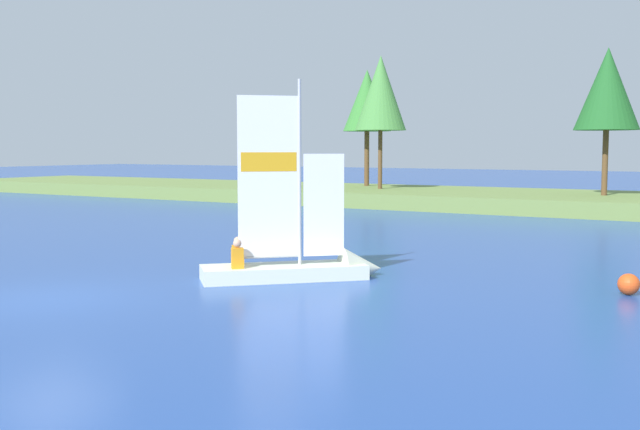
{
  "coord_description": "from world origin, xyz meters",
  "views": [
    {
      "loc": [
        13.23,
        -10.79,
        3.23
      ],
      "look_at": [
        1.5,
        8.86,
        1.2
      ],
      "focal_mm": 42.54,
      "sensor_mm": 36.0,
      "label": 1
    }
  ],
  "objects_px": {
    "shoreline_tree_centre": "(607,89)",
    "channel_buoy": "(629,284)",
    "shoreline_tree_midleft": "(381,93)",
    "shoreline_tree_left": "(367,101)",
    "sailboat": "(313,263)"
  },
  "relations": [
    {
      "from": "shoreline_tree_midleft",
      "to": "sailboat",
      "type": "xyz_separation_m",
      "value": [
        10.24,
        -24.47,
        -6.04
      ]
    },
    {
      "from": "shoreline_tree_midleft",
      "to": "shoreline_tree_centre",
      "type": "xyz_separation_m",
      "value": [
        12.62,
        0.31,
        -0.24
      ]
    },
    {
      "from": "shoreline_tree_midleft",
      "to": "sailboat",
      "type": "bearing_deg",
      "value": -67.28
    },
    {
      "from": "shoreline_tree_midleft",
      "to": "sailboat",
      "type": "relative_size",
      "value": 1.48
    },
    {
      "from": "sailboat",
      "to": "channel_buoy",
      "type": "bearing_deg",
      "value": -31.02
    },
    {
      "from": "shoreline_tree_left",
      "to": "shoreline_tree_centre",
      "type": "distance_m",
      "value": 15.13
    },
    {
      "from": "sailboat",
      "to": "shoreline_tree_centre",
      "type": "bearing_deg",
      "value": 39.9
    },
    {
      "from": "shoreline_tree_midleft",
      "to": "sailboat",
      "type": "height_order",
      "value": "shoreline_tree_midleft"
    },
    {
      "from": "shoreline_tree_midleft",
      "to": "shoreline_tree_centre",
      "type": "relative_size",
      "value": 1.05
    },
    {
      "from": "shoreline_tree_left",
      "to": "shoreline_tree_midleft",
      "type": "bearing_deg",
      "value": -49.96
    },
    {
      "from": "channel_buoy",
      "to": "shoreline_tree_midleft",
      "type": "bearing_deg",
      "value": 127.35
    },
    {
      "from": "shoreline_tree_centre",
      "to": "channel_buoy",
      "type": "relative_size",
      "value": 15.79
    },
    {
      "from": "shoreline_tree_midleft",
      "to": "channel_buoy",
      "type": "bearing_deg",
      "value": -52.65
    },
    {
      "from": "shoreline_tree_centre",
      "to": "channel_buoy",
      "type": "height_order",
      "value": "shoreline_tree_centre"
    },
    {
      "from": "shoreline_tree_left",
      "to": "shoreline_tree_midleft",
      "type": "relative_size",
      "value": 0.94
    }
  ]
}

